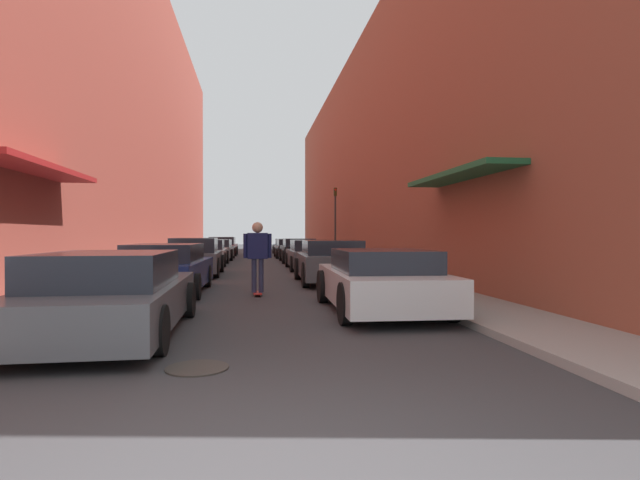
{
  "coord_description": "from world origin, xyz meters",
  "views": [
    {
      "loc": [
        -0.15,
        -2.93,
        1.51
      ],
      "look_at": [
        1.71,
        10.95,
        1.34
      ],
      "focal_mm": 28.0,
      "sensor_mm": 36.0,
      "label": 1
    }
  ],
  "objects_px": {
    "parked_car_right_2": "(310,255)",
    "traffic_light": "(335,216)",
    "parked_car_left_5": "(223,247)",
    "parked_car_right_0": "(381,281)",
    "parked_car_left_0": "(111,295)",
    "parked_car_right_3": "(299,250)",
    "parked_car_left_1": "(166,269)",
    "parked_car_right_1": "(331,262)",
    "parked_car_left_3": "(207,253)",
    "parked_car_right_4": "(289,248)",
    "manhole_cover": "(197,368)",
    "parked_car_left_4": "(216,250)",
    "skateboarder": "(258,250)",
    "parked_car_right_5": "(286,247)",
    "parked_car_left_2": "(195,257)"
  },
  "relations": [
    {
      "from": "parked_car_right_2",
      "to": "skateboarder",
      "type": "height_order",
      "value": "skateboarder"
    },
    {
      "from": "parked_car_right_5",
      "to": "parked_car_right_2",
      "type": "bearing_deg",
      "value": -90.18
    },
    {
      "from": "parked_car_left_0",
      "to": "parked_car_right_2",
      "type": "bearing_deg",
      "value": 71.37
    },
    {
      "from": "parked_car_left_0",
      "to": "manhole_cover",
      "type": "xyz_separation_m",
      "value": [
        1.48,
        -2.05,
        -0.59
      ]
    },
    {
      "from": "parked_car_left_4",
      "to": "skateboarder",
      "type": "xyz_separation_m",
      "value": [
        2.28,
        -17.57,
        0.52
      ]
    },
    {
      "from": "parked_car_right_0",
      "to": "parked_car_right_2",
      "type": "bearing_deg",
      "value": 90.17
    },
    {
      "from": "parked_car_left_1",
      "to": "parked_car_right_1",
      "type": "xyz_separation_m",
      "value": [
        4.57,
        2.13,
        0.04
      ]
    },
    {
      "from": "parked_car_left_1",
      "to": "parked_car_right_3",
      "type": "xyz_separation_m",
      "value": [
        4.61,
        13.64,
        0.02
      ]
    },
    {
      "from": "parked_car_right_5",
      "to": "skateboarder",
      "type": "relative_size",
      "value": 2.19
    },
    {
      "from": "parked_car_right_2",
      "to": "parked_car_right_5",
      "type": "bearing_deg",
      "value": 89.82
    },
    {
      "from": "parked_car_left_0",
      "to": "parked_car_right_3",
      "type": "relative_size",
      "value": 1.05
    },
    {
      "from": "parked_car_left_5",
      "to": "traffic_light",
      "type": "relative_size",
      "value": 1.11
    },
    {
      "from": "parked_car_left_2",
      "to": "traffic_light",
      "type": "relative_size",
      "value": 1.1
    },
    {
      "from": "parked_car_left_5",
      "to": "parked_car_right_0",
      "type": "relative_size",
      "value": 0.97
    },
    {
      "from": "parked_car_left_2",
      "to": "parked_car_right_0",
      "type": "distance_m",
      "value": 10.32
    },
    {
      "from": "manhole_cover",
      "to": "parked_car_left_1",
      "type": "bearing_deg",
      "value": 102.04
    },
    {
      "from": "parked_car_left_2",
      "to": "parked_car_right_3",
      "type": "height_order",
      "value": "parked_car_left_2"
    },
    {
      "from": "parked_car_left_1",
      "to": "parked_car_right_3",
      "type": "height_order",
      "value": "parked_car_right_3"
    },
    {
      "from": "parked_car_left_0",
      "to": "parked_car_left_5",
      "type": "distance_m",
      "value": 27.98
    },
    {
      "from": "parked_car_left_5",
      "to": "parked_car_right_1",
      "type": "relative_size",
      "value": 1.04
    },
    {
      "from": "parked_car_left_4",
      "to": "manhole_cover",
      "type": "xyz_separation_m",
      "value": [
        1.55,
        -24.21,
        -0.58
      ]
    },
    {
      "from": "skateboarder",
      "to": "parked_car_left_3",
      "type": "bearing_deg",
      "value": 100.67
    },
    {
      "from": "manhole_cover",
      "to": "traffic_light",
      "type": "height_order",
      "value": "traffic_light"
    },
    {
      "from": "parked_car_right_4",
      "to": "traffic_light",
      "type": "height_order",
      "value": "traffic_light"
    },
    {
      "from": "parked_car_left_4",
      "to": "parked_car_right_0",
      "type": "bearing_deg",
      "value": -77.25
    },
    {
      "from": "parked_car_right_2",
      "to": "traffic_light",
      "type": "distance_m",
      "value": 6.32
    },
    {
      "from": "parked_car_left_3",
      "to": "skateboarder",
      "type": "height_order",
      "value": "skateboarder"
    },
    {
      "from": "parked_car_left_5",
      "to": "parked_car_right_0",
      "type": "bearing_deg",
      "value": -80.06
    },
    {
      "from": "parked_car_left_4",
      "to": "skateboarder",
      "type": "distance_m",
      "value": 17.72
    },
    {
      "from": "parked_car_left_1",
      "to": "parked_car_right_2",
      "type": "xyz_separation_m",
      "value": [
        4.61,
        8.11,
        0.0
      ]
    },
    {
      "from": "parked_car_right_2",
      "to": "parked_car_left_3",
      "type": "bearing_deg",
      "value": 143.71
    },
    {
      "from": "parked_car_left_3",
      "to": "parked_car_left_5",
      "type": "bearing_deg",
      "value": 89.78
    },
    {
      "from": "parked_car_right_3",
      "to": "parked_car_right_5",
      "type": "xyz_separation_m",
      "value": [
        0.06,
        10.87,
        -0.06
      ]
    },
    {
      "from": "parked_car_right_2",
      "to": "manhole_cover",
      "type": "bearing_deg",
      "value": -101.14
    },
    {
      "from": "parked_car_right_0",
      "to": "parked_car_right_1",
      "type": "xyz_separation_m",
      "value": [
        -0.08,
        5.74,
        0.05
      ]
    },
    {
      "from": "parked_car_left_5",
      "to": "parked_car_right_5",
      "type": "bearing_deg",
      "value": 21.56
    },
    {
      "from": "parked_car_left_0",
      "to": "parked_car_right_3",
      "type": "height_order",
      "value": "parked_car_right_3"
    },
    {
      "from": "manhole_cover",
      "to": "skateboarder",
      "type": "bearing_deg",
      "value": 83.74
    },
    {
      "from": "traffic_light",
      "to": "parked_car_right_0",
      "type": "bearing_deg",
      "value": -96.5
    },
    {
      "from": "parked_car_right_3",
      "to": "traffic_light",
      "type": "height_order",
      "value": "traffic_light"
    },
    {
      "from": "parked_car_right_1",
      "to": "traffic_light",
      "type": "height_order",
      "value": "traffic_light"
    },
    {
      "from": "parked_car_left_4",
      "to": "parked_car_right_0",
      "type": "relative_size",
      "value": 1.06
    },
    {
      "from": "parked_car_right_0",
      "to": "parked_car_left_3",
      "type": "bearing_deg",
      "value": 107.11
    },
    {
      "from": "parked_car_right_3",
      "to": "parked_car_left_3",
      "type": "bearing_deg",
      "value": -155.1
    },
    {
      "from": "parked_car_right_5",
      "to": "parked_car_left_4",
      "type": "bearing_deg",
      "value": -121.26
    },
    {
      "from": "parked_car_right_4",
      "to": "manhole_cover",
      "type": "height_order",
      "value": "parked_car_right_4"
    },
    {
      "from": "parked_car_left_3",
      "to": "parked_car_right_4",
      "type": "height_order",
      "value": "parked_car_left_3"
    },
    {
      "from": "parked_car_left_2",
      "to": "traffic_light",
      "type": "height_order",
      "value": "traffic_light"
    },
    {
      "from": "parked_car_left_3",
      "to": "skateboarder",
      "type": "distance_m",
      "value": 12.44
    },
    {
      "from": "parked_car_right_3",
      "to": "parked_car_left_1",
      "type": "bearing_deg",
      "value": -108.66
    }
  ]
}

